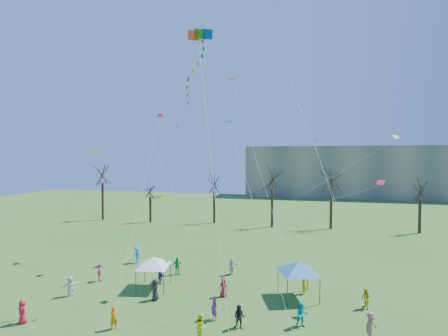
% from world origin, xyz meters
% --- Properties ---
extents(distant_building, '(60.00, 14.00, 15.00)m').
position_xyz_m(distant_building, '(22.00, 82.00, 7.50)').
color(distant_building, gray).
rests_on(distant_building, ground).
extents(bare_tree_row, '(70.29, 7.44, 10.84)m').
position_xyz_m(bare_tree_row, '(1.78, 35.70, 6.98)').
color(bare_tree_row, black).
rests_on(bare_tree_row, ground).
extents(big_box_kite, '(3.80, 6.63, 23.61)m').
position_xyz_m(big_box_kite, '(-2.46, 8.32, 17.94)').
color(big_box_kite, '#EF4010').
rests_on(big_box_kite, ground).
extents(canopy_tent_white, '(3.70, 3.70, 2.81)m').
position_xyz_m(canopy_tent_white, '(-6.35, 8.35, 2.38)').
color(canopy_tent_white, '#3F3F44').
rests_on(canopy_tent_white, ground).
extents(canopy_tent_blue, '(3.90, 3.90, 3.08)m').
position_xyz_m(canopy_tent_blue, '(6.32, 9.10, 2.61)').
color(canopy_tent_blue, '#3F3F44').
rests_on(canopy_tent_blue, ground).
extents(festival_crowd, '(25.16, 15.40, 1.84)m').
position_xyz_m(festival_crowd, '(-1.03, 6.39, 0.85)').
color(festival_crowd, red).
rests_on(festival_crowd, ground).
extents(small_kites_aloft, '(27.94, 19.02, 31.92)m').
position_xyz_m(small_kites_aloft, '(-0.09, 11.17, 13.52)').
color(small_kites_aloft, '#FFB10D').
rests_on(small_kites_aloft, ground).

